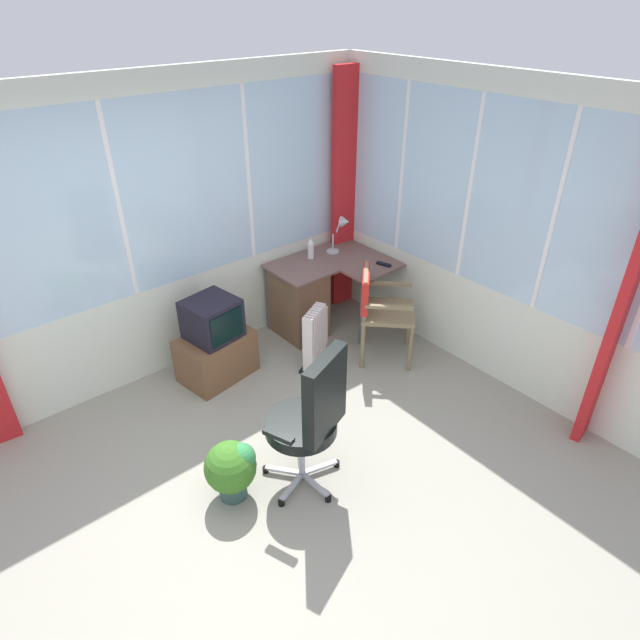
{
  "coord_description": "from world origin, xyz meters",
  "views": [
    {
      "loc": [
        -1.36,
        -2.16,
        3.07
      ],
      "look_at": [
        1.06,
        0.74,
        0.72
      ],
      "focal_mm": 30.05,
      "sensor_mm": 36.0,
      "label": 1
    }
  ],
  "objects_px": {
    "desk_lamp": "(342,229)",
    "potted_plant": "(232,468)",
    "wooden_armchair": "(376,302)",
    "tv_on_stand": "(215,343)",
    "spray_bottle": "(311,249)",
    "office_chair": "(312,414)",
    "space_heater": "(316,337)",
    "desk": "(302,298)",
    "tv_remote": "(384,264)"
  },
  "relations": [
    {
      "from": "desk_lamp",
      "to": "spray_bottle",
      "type": "height_order",
      "value": "desk_lamp"
    },
    {
      "from": "desk",
      "to": "spray_bottle",
      "type": "xyz_separation_m",
      "value": [
        0.21,
        0.12,
        0.44
      ]
    },
    {
      "from": "potted_plant",
      "to": "spray_bottle",
      "type": "bearing_deg",
      "value": 37.95
    },
    {
      "from": "office_chair",
      "to": "tv_on_stand",
      "type": "xyz_separation_m",
      "value": [
        0.14,
        1.55,
        -0.3
      ]
    },
    {
      "from": "desk_lamp",
      "to": "tv_remote",
      "type": "relative_size",
      "value": 2.6
    },
    {
      "from": "desk",
      "to": "tv_on_stand",
      "type": "distance_m",
      "value": 1.07
    },
    {
      "from": "desk_lamp",
      "to": "potted_plant",
      "type": "xyz_separation_m",
      "value": [
        -2.25,
        -1.4,
        -0.72
      ]
    },
    {
      "from": "desk",
      "to": "spray_bottle",
      "type": "bearing_deg",
      "value": 28.97
    },
    {
      "from": "desk",
      "to": "desk_lamp",
      "type": "xyz_separation_m",
      "value": [
        0.55,
        0.03,
        0.6
      ]
    },
    {
      "from": "spray_bottle",
      "to": "tv_remote",
      "type": "bearing_deg",
      "value": -52.9
    },
    {
      "from": "desk_lamp",
      "to": "office_chair",
      "type": "distance_m",
      "value": 2.45
    },
    {
      "from": "office_chair",
      "to": "potted_plant",
      "type": "height_order",
      "value": "office_chair"
    },
    {
      "from": "space_heater",
      "to": "desk_lamp",
      "type": "bearing_deg",
      "value": 34.78
    },
    {
      "from": "desk",
      "to": "tv_on_stand",
      "type": "relative_size",
      "value": 1.42
    },
    {
      "from": "wooden_armchair",
      "to": "desk_lamp",
      "type": "bearing_deg",
      "value": 70.31
    },
    {
      "from": "desk_lamp",
      "to": "wooden_armchair",
      "type": "xyz_separation_m",
      "value": [
        -0.29,
        -0.81,
        -0.4
      ]
    },
    {
      "from": "tv_remote",
      "to": "space_heater",
      "type": "xyz_separation_m",
      "value": [
        -0.92,
        -0.06,
        -0.44
      ]
    },
    {
      "from": "tv_remote",
      "to": "space_heater",
      "type": "distance_m",
      "value": 1.02
    },
    {
      "from": "spray_bottle",
      "to": "office_chair",
      "type": "bearing_deg",
      "value": -128.86
    },
    {
      "from": "potted_plant",
      "to": "office_chair",
      "type": "bearing_deg",
      "value": -28.83
    },
    {
      "from": "wooden_armchair",
      "to": "office_chair",
      "type": "bearing_deg",
      "value": -149.5
    },
    {
      "from": "desk",
      "to": "tv_remote",
      "type": "distance_m",
      "value": 0.88
    },
    {
      "from": "desk_lamp",
      "to": "spray_bottle",
      "type": "bearing_deg",
      "value": 165.73
    },
    {
      "from": "potted_plant",
      "to": "tv_on_stand",
      "type": "bearing_deg",
      "value": 63.86
    },
    {
      "from": "desk_lamp",
      "to": "tv_remote",
      "type": "height_order",
      "value": "desk_lamp"
    },
    {
      "from": "desk_lamp",
      "to": "wooden_armchair",
      "type": "bearing_deg",
      "value": -109.69
    },
    {
      "from": "desk",
      "to": "tv_on_stand",
      "type": "height_order",
      "value": "tv_on_stand"
    },
    {
      "from": "tv_on_stand",
      "to": "spray_bottle",
      "type": "bearing_deg",
      "value": 9.12
    },
    {
      "from": "desk_lamp",
      "to": "tv_on_stand",
      "type": "relative_size",
      "value": 0.49
    },
    {
      "from": "tv_on_stand",
      "to": "tv_remote",
      "type": "bearing_deg",
      "value": -12.64
    },
    {
      "from": "tv_on_stand",
      "to": "space_heater",
      "type": "bearing_deg",
      "value": -29.21
    },
    {
      "from": "desk",
      "to": "desk_lamp",
      "type": "distance_m",
      "value": 0.81
    },
    {
      "from": "wooden_armchair",
      "to": "tv_on_stand",
      "type": "relative_size",
      "value": 1.15
    },
    {
      "from": "desk_lamp",
      "to": "wooden_armchair",
      "type": "height_order",
      "value": "desk_lamp"
    },
    {
      "from": "desk",
      "to": "potted_plant",
      "type": "height_order",
      "value": "desk"
    },
    {
      "from": "office_chair",
      "to": "tv_remote",
      "type": "bearing_deg",
      "value": 32.02
    },
    {
      "from": "spray_bottle",
      "to": "space_heater",
      "type": "height_order",
      "value": "spray_bottle"
    },
    {
      "from": "wooden_armchair",
      "to": "potted_plant",
      "type": "xyz_separation_m",
      "value": [
        -1.96,
        -0.59,
        -0.33
      ]
    },
    {
      "from": "desk",
      "to": "tv_remote",
      "type": "relative_size",
      "value": 7.48
    },
    {
      "from": "office_chair",
      "to": "space_heater",
      "type": "distance_m",
      "value": 1.49
    },
    {
      "from": "desk",
      "to": "office_chair",
      "type": "bearing_deg",
      "value": -126.34
    },
    {
      "from": "potted_plant",
      "to": "wooden_armchair",
      "type": "bearing_deg",
      "value": 16.88
    },
    {
      "from": "tv_remote",
      "to": "spray_bottle",
      "type": "xyz_separation_m",
      "value": [
        -0.45,
        0.59,
        0.09
      ]
    },
    {
      "from": "spray_bottle",
      "to": "desk_lamp",
      "type": "bearing_deg",
      "value": -14.27
    },
    {
      "from": "office_chair",
      "to": "tv_on_stand",
      "type": "height_order",
      "value": "office_chair"
    },
    {
      "from": "wooden_armchair",
      "to": "tv_on_stand",
      "type": "bearing_deg",
      "value": 152.63
    },
    {
      "from": "desk_lamp",
      "to": "tv_on_stand",
      "type": "xyz_separation_m",
      "value": [
        -1.62,
        -0.12,
        -0.64
      ]
    },
    {
      "from": "office_chair",
      "to": "space_heater",
      "type": "height_order",
      "value": "office_chair"
    },
    {
      "from": "desk",
      "to": "potted_plant",
      "type": "relative_size",
      "value": 2.45
    },
    {
      "from": "desk",
      "to": "potted_plant",
      "type": "bearing_deg",
      "value": -141.08
    }
  ]
}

